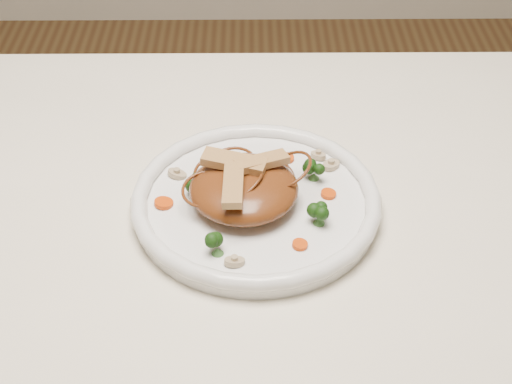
{
  "coord_description": "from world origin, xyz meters",
  "views": [
    {
      "loc": [
        0.06,
        -0.69,
        1.36
      ],
      "look_at": [
        0.07,
        0.01,
        0.78
      ],
      "focal_mm": 53.8,
      "sensor_mm": 36.0,
      "label": 1
    }
  ],
  "objects": [
    {
      "name": "carrot_3",
      "position": [
        0.03,
        0.09,
        0.77
      ],
      "size": [
        0.03,
        0.03,
        0.0
      ],
      "primitive_type": "cylinder",
      "rotation": [
        0.0,
        0.0,
        -0.33
      ],
      "color": "#CC4607",
      "rests_on": "plate"
    },
    {
      "name": "mushroom_0",
      "position": [
        0.05,
        -0.09,
        0.77
      ],
      "size": [
        0.03,
        0.03,
        0.01
      ],
      "primitive_type": "cylinder",
      "rotation": [
        0.0,
        0.0,
        0.18
      ],
      "color": "beige",
      "rests_on": "plate"
    },
    {
      "name": "carrot_2",
      "position": [
        0.16,
        0.02,
        0.77
      ],
      "size": [
        0.02,
        0.02,
        0.0
      ],
      "primitive_type": "cylinder",
      "rotation": [
        0.0,
        0.0,
        -0.31
      ],
      "color": "#CC4607",
      "rests_on": "plate"
    },
    {
      "name": "broccoli_0",
      "position": [
        0.14,
        0.06,
        0.78
      ],
      "size": [
        0.03,
        0.03,
        0.03
      ],
      "primitive_type": null,
      "rotation": [
        0.0,
        0.0,
        0.04
      ],
      "color": "#193B0C",
      "rests_on": "plate"
    },
    {
      "name": "chicken_b",
      "position": [
        0.04,
        0.03,
        0.81
      ],
      "size": [
        0.08,
        0.04,
        0.01
      ],
      "primitive_type": "cube",
      "rotation": [
        0.0,
        0.0,
        2.87
      ],
      "color": "tan",
      "rests_on": "noodle_mound"
    },
    {
      "name": "broccoli_3",
      "position": [
        0.14,
        -0.03,
        0.78
      ],
      "size": [
        0.03,
        0.03,
        0.03
      ],
      "primitive_type": null,
      "rotation": [
        0.0,
        0.0,
        -0.3
      ],
      "color": "#193B0C",
      "rests_on": "plate"
    },
    {
      "name": "plate",
      "position": [
        0.07,
        0.01,
        0.76
      ],
      "size": [
        0.33,
        0.33,
        0.02
      ],
      "primitive_type": "cylinder",
      "rotation": [
        0.0,
        0.0,
        0.09
      ],
      "color": "white",
      "rests_on": "table"
    },
    {
      "name": "chicken_a",
      "position": [
        0.08,
        0.03,
        0.81
      ],
      "size": [
        0.07,
        0.05,
        0.01
      ],
      "primitive_type": "cube",
      "rotation": [
        0.0,
        0.0,
        0.44
      ],
      "color": "tan",
      "rests_on": "noodle_mound"
    },
    {
      "name": "carrot_0",
      "position": [
        0.11,
        0.09,
        0.77
      ],
      "size": [
        0.02,
        0.02,
        0.0
      ],
      "primitive_type": "cylinder",
      "rotation": [
        0.0,
        0.0,
        0.09
      ],
      "color": "#CC4607",
      "rests_on": "plate"
    },
    {
      "name": "table",
      "position": [
        0.0,
        0.0,
        0.65
      ],
      "size": [
        1.2,
        0.8,
        0.75
      ],
      "color": "#F1E6CC",
      "rests_on": "ground"
    },
    {
      "name": "broccoli_1",
      "position": [
        -0.0,
        0.03,
        0.78
      ],
      "size": [
        0.03,
        0.03,
        0.03
      ],
      "primitive_type": null,
      "rotation": [
        0.0,
        0.0,
        -0.12
      ],
      "color": "#193B0C",
      "rests_on": "plate"
    },
    {
      "name": "mushroom_1",
      "position": [
        0.17,
        0.08,
        0.77
      ],
      "size": [
        0.04,
        0.04,
        0.01
      ],
      "primitive_type": "cylinder",
      "rotation": [
        0.0,
        0.0,
        0.83
      ],
      "color": "beige",
      "rests_on": "plate"
    },
    {
      "name": "carrot_1",
      "position": [
        -0.04,
        0.01,
        0.77
      ],
      "size": [
        0.02,
        0.02,
        0.0
      ],
      "primitive_type": "cylinder",
      "rotation": [
        0.0,
        0.0,
        0.03
      ],
      "color": "#CC4607",
      "rests_on": "plate"
    },
    {
      "name": "noodle_mound",
      "position": [
        0.06,
        0.01,
        0.79
      ],
      "size": [
        0.17,
        0.17,
        0.04
      ],
      "primitive_type": "ellipsoid",
      "rotation": [
        0.0,
        0.0,
        0.38
      ],
      "color": "#602E12",
      "rests_on": "plate"
    },
    {
      "name": "mushroom_3",
      "position": [
        0.15,
        0.1,
        0.77
      ],
      "size": [
        0.03,
        0.03,
        0.01
      ],
      "primitive_type": "cylinder",
      "rotation": [
        0.0,
        0.0,
        2.28
      ],
      "color": "beige",
      "rests_on": "plate"
    },
    {
      "name": "broccoli_2",
      "position": [
        0.03,
        -0.08,
        0.78
      ],
      "size": [
        0.03,
        0.03,
        0.03
      ],
      "primitive_type": null,
      "rotation": [
        0.0,
        0.0,
        0.23
      ],
      "color": "#193B0C",
      "rests_on": "plate"
    },
    {
      "name": "chicken_c",
      "position": [
        0.04,
        -0.02,
        0.81
      ],
      "size": [
        0.02,
        0.07,
        0.01
      ],
      "primitive_type": "cube",
      "rotation": [
        0.0,
        0.0,
        4.68
      ],
      "color": "tan",
      "rests_on": "noodle_mound"
    },
    {
      "name": "mushroom_2",
      "position": [
        -0.03,
        0.06,
        0.77
      ],
      "size": [
        0.03,
        0.03,
        0.01
      ],
      "primitive_type": "cylinder",
      "rotation": [
        0.0,
        0.0,
        -0.41
      ],
      "color": "beige",
      "rests_on": "plate"
    },
    {
      "name": "carrot_4",
      "position": [
        0.12,
        -0.07,
        0.77
      ],
      "size": [
        0.02,
        0.02,
        0.0
      ],
      "primitive_type": "cylinder",
      "rotation": [
        0.0,
        0.0,
        -0.11
      ],
      "color": "#CC4607",
      "rests_on": "plate"
    }
  ]
}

